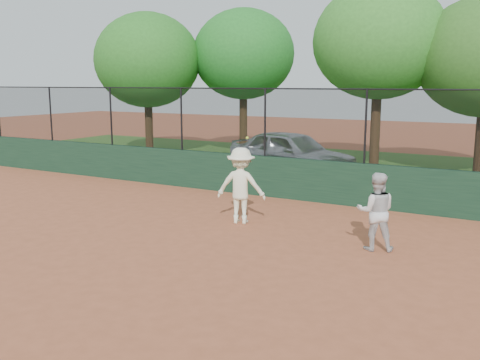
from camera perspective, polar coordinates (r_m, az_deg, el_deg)
The scene contains 10 objects.
ground at distance 10.92m, azimuth -9.45°, elevation -7.65°, with size 80.00×80.00×0.00m, color #A95736.
back_wall at distance 15.76m, azimuth 4.26°, elevation 0.27°, with size 26.00×0.20×1.20m, color #1B3C26.
grass_strip at distance 21.36m, azimuth 11.11°, elevation 1.14°, with size 36.00×12.00×0.01m, color #275019.
parked_car at distance 19.38m, azimuth 5.49°, elevation 2.85°, with size 1.97×4.90×1.67m, color #B0B6BB.
player_second at distance 11.10m, azimuth 14.30°, elevation -3.27°, with size 0.77×0.60×1.59m, color silver.
player_main at distance 12.81m, azimuth 0.10°, elevation -0.60°, with size 1.32×0.98×2.14m.
fence_assembly at distance 15.57m, azimuth 4.25°, elevation 6.22°, with size 26.00×0.06×2.00m.
tree_0 at distance 24.52m, azimuth -9.89°, elevation 12.45°, with size 4.82×4.38×6.40m.
tree_1 at distance 24.36m, azimuth 0.36°, elevation 13.24°, with size 4.62×4.20×6.59m.
tree_2 at distance 20.61m, azimuth 14.63°, elevation 14.12°, with size 4.87×4.43×6.94m.
Camera 1 is at (6.58, -8.05, 3.35)m, focal length 40.00 mm.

